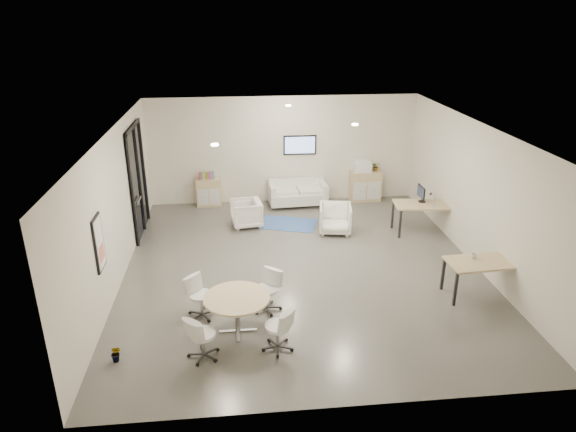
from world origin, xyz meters
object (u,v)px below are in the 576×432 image
Objects in this scene: loveseat at (297,194)px; desk_front at (484,265)px; sideboard_left at (209,192)px; desk_rear at (424,207)px; armchair_left at (246,212)px; round_table at (237,301)px; armchair_right at (335,217)px; sideboard_right at (365,186)px.

desk_front is at bearing -64.35° from loveseat.
desk_rear is (5.69, -2.60, 0.30)m from sideboard_left.
armchair_left is at bearing -140.05° from loveseat.
desk_front is 1.30× the size of round_table.
desk_rear is (3.04, -2.39, 0.37)m from loveseat.
armchair_left is 0.95× the size of armchair_right.
desk_front is at bearing -45.58° from sideboard_left.
armchair_right is 0.54× the size of desk_front.
sideboard_right is (4.78, -0.03, 0.05)m from sideboard_left.
sideboard_left is 2.00m from armchair_left.
loveseat is at bearing 147.70° from desk_rear.
armchair_left is 0.66× the size of round_table.
loveseat is 6.50m from desk_front.
sideboard_right reaches higher than desk_rear.
loveseat reaches higher than round_table.
desk_rear is at bearing -70.51° from sideboard_right.
sideboard_right is 1.17× the size of armchair_left.
sideboard_right reaches higher than loveseat.
armchair_left is at bearing -155.91° from sideboard_right.
desk_front is at bearing 40.38° from armchair_left.
round_table is at bearing -174.84° from desk_front.
sideboard_right is 2.73m from desk_rear.
loveseat is 2.29m from armchair_right.
desk_front is (4.71, -4.20, 0.31)m from armchair_left.
armchair_right is at bearing 120.42° from desk_front.
armchair_left is at bearing 174.74° from desk_rear.
sideboard_left is 2.66m from loveseat.
armchair_right is (0.75, -2.16, 0.07)m from loveseat.
loveseat is 2.19× the size of armchair_left.
desk_rear reaches higher than desk_front.
armchair_left is 2.42m from armchair_right.
loveseat is 3.88m from desk_rear.
desk_front is (5.78, -5.90, 0.29)m from sideboard_left.
loveseat is 1.12× the size of desk_front.
armchair_right is at bearing 65.78° from armchair_left.
sideboard_left reaches higher than desk_rear.
desk_rear is at bearing 39.60° from round_table.
armchair_right reaches higher than loveseat.
sideboard_right is at bearing 68.58° from armchair_right.
sideboard_left is 6.72m from round_table.
desk_front is at bearing -82.69° from desk_rear.
armchair_left is 6.32m from desk_front.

